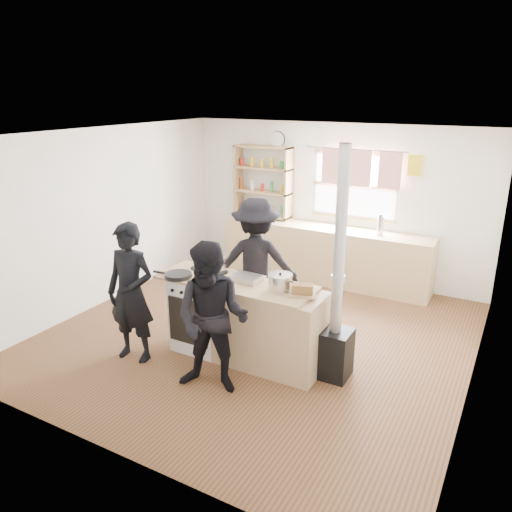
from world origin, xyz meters
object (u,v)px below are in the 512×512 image
object	(u,v)px
thermos	(380,225)
cooking_island	(246,321)
flue_heater	(336,322)
stockpot_stove	(216,264)
bread_board	(302,291)
person_near_left	(131,293)
person_near_right	(212,319)
person_far	(256,263)
roast_tray	(246,278)
stockpot_counter	(280,282)
skillet_greens	(178,275)

from	to	relation	value
thermos	cooking_island	world-z (taller)	thermos
cooking_island	flue_heater	distance (m)	1.04
stockpot_stove	bread_board	size ratio (longest dim) A/B	0.71
person_near_left	person_near_right	distance (m)	1.16
cooking_island	person_far	distance (m)	1.01
bread_board	person_far	bearing A→B (deg)	139.85
roast_tray	stockpot_counter	bearing A→B (deg)	-4.82
thermos	stockpot_stove	xyz separation A→B (m)	(-1.24, -2.59, -0.03)
skillet_greens	thermos	bearing A→B (deg)	63.31
skillet_greens	flue_heater	size ratio (longest dim) A/B	0.14
roast_tray	person_far	distance (m)	0.88
roast_tray	person_near_left	size ratio (longest dim) A/B	0.21
person_near_left	stockpot_stove	bearing A→B (deg)	45.05
stockpot_stove	flue_heater	bearing A→B (deg)	-2.29
skillet_greens	person_near_left	distance (m)	0.56
bread_board	person_near_left	world-z (taller)	person_near_left
stockpot_counter	bread_board	xyz separation A→B (m)	(0.27, -0.02, -0.04)
flue_heater	bread_board	bearing A→B (deg)	-159.52
stockpot_counter	bread_board	bearing A→B (deg)	-4.68
stockpot_stove	flue_heater	size ratio (longest dim) A/B	0.09
skillet_greens	person_far	distance (m)	1.17
stockpot_counter	roast_tray	bearing A→B (deg)	175.18
stockpot_stove	flue_heater	xyz separation A→B (m)	(1.53, -0.06, -0.37)
stockpot_stove	bread_board	distance (m)	1.21
bread_board	flue_heater	world-z (taller)	flue_heater
skillet_greens	bread_board	world-z (taller)	bread_board
skillet_greens	person_near_left	xyz separation A→B (m)	(-0.36, -0.40, -0.15)
person_far	stockpot_stove	bearing A→B (deg)	54.54
thermos	roast_tray	size ratio (longest dim) A/B	0.84
person_near_left	bread_board	bearing A→B (deg)	11.69
cooking_island	roast_tray	size ratio (longest dim) A/B	5.69
flue_heater	skillet_greens	bearing A→B (deg)	-169.40
cooking_island	bread_board	size ratio (longest dim) A/B	5.96
flue_heater	person_far	distance (m)	1.58
stockpot_counter	flue_heater	size ratio (longest dim) A/B	0.11
bread_board	flue_heater	size ratio (longest dim) A/B	0.13
thermos	person_near_left	distance (m)	3.87
stockpot_counter	person_near_left	world-z (taller)	person_near_left
cooking_island	skillet_greens	world-z (taller)	skillet_greens
cooking_island	person_far	world-z (taller)	person_far
stockpot_stove	person_near_left	xyz separation A→B (m)	(-0.63, -0.80, -0.21)
roast_tray	flue_heater	distance (m)	1.11
roast_tray	stockpot_stove	size ratio (longest dim) A/B	1.46
stockpot_counter	person_far	size ratio (longest dim) A/B	0.16
skillet_greens	stockpot_counter	bearing A→B (deg)	11.05
stockpot_stove	person_far	size ratio (longest dim) A/B	0.14
roast_tray	flue_heater	bearing A→B (deg)	3.58
stockpot_stove	flue_heater	distance (m)	1.58
roast_tray	person_far	size ratio (longest dim) A/B	0.20
skillet_greens	bread_board	size ratio (longest dim) A/B	1.02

